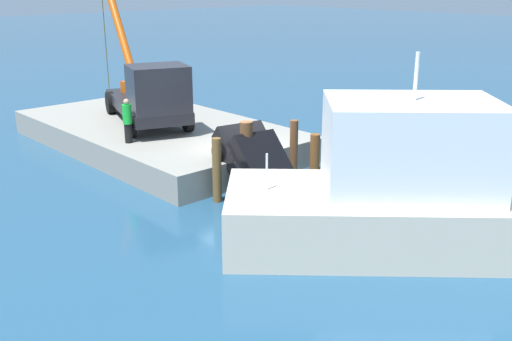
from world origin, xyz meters
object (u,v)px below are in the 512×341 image
(dock_worker, at_px, (127,121))
(crane_truck, at_px, (149,93))
(salvaged_car, at_px, (264,178))
(moored_yacht, at_px, (474,221))

(dock_worker, bearing_deg, crane_truck, 129.33)
(crane_truck, bearing_deg, salvaged_car, -2.77)
(crane_truck, relative_size, dock_worker, 5.73)
(salvaged_car, relative_size, moored_yacht, 0.35)
(salvaged_car, bearing_deg, moored_yacht, 12.14)
(crane_truck, xyz_separation_m, salvaged_car, (7.26, -0.35, -1.80))
(dock_worker, height_order, salvaged_car, dock_worker)
(salvaged_car, height_order, moored_yacht, moored_yacht)
(crane_truck, distance_m, salvaged_car, 7.49)
(crane_truck, distance_m, dock_worker, 2.74)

